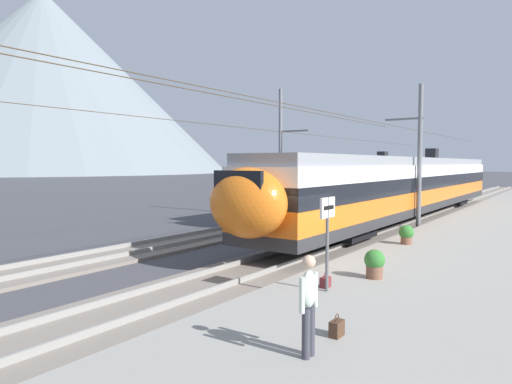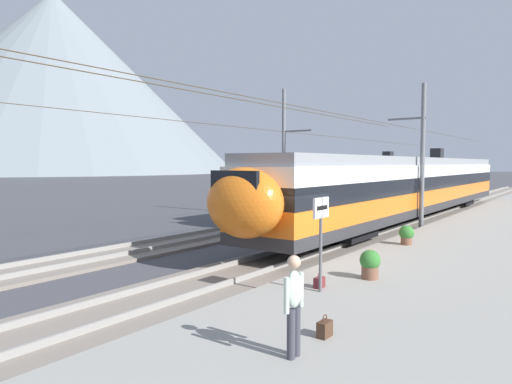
% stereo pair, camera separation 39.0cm
% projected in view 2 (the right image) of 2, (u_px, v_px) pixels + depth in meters
% --- Properties ---
extents(ground_plane, '(400.00, 400.00, 0.00)m').
position_uv_depth(ground_plane, '(294.00, 268.00, 15.25)').
color(ground_plane, '#424247').
extents(platform_slab, '(120.00, 8.97, 0.34)m').
position_uv_depth(platform_slab, '(477.00, 291.00, 11.92)').
color(platform_slab, gray).
rests_on(platform_slab, ground).
extents(track_near, '(120.00, 3.00, 0.28)m').
position_uv_depth(track_near, '(273.00, 263.00, 15.75)').
color(track_near, slate).
rests_on(track_near, ground).
extents(track_far, '(120.00, 3.00, 0.28)m').
position_uv_depth(track_far, '(161.00, 245.00, 19.12)').
color(track_far, slate).
rests_on(track_far, ground).
extents(train_near_platform, '(34.23, 3.02, 4.27)m').
position_uv_depth(train_near_platform, '(411.00, 185.00, 27.43)').
color(train_near_platform, '#2D2D30').
rests_on(train_near_platform, track_near).
extents(train_far_track, '(30.97, 2.90, 4.27)m').
position_uv_depth(train_far_track, '(365.00, 180.00, 35.95)').
color(train_far_track, '#2D2D30').
rests_on(train_far_track, track_far).
extents(catenary_mast_mid, '(45.96, 1.99, 7.60)m').
position_uv_depth(catenary_mast_mid, '(420.00, 154.00, 23.53)').
color(catenary_mast_mid, slate).
rests_on(catenary_mast_mid, ground).
extents(catenary_mast_far_side, '(45.96, 2.25, 8.36)m').
position_uv_depth(catenary_mast_far_side, '(286.00, 151.00, 29.88)').
color(catenary_mast_far_side, slate).
rests_on(catenary_mast_far_side, ground).
extents(platform_sign, '(0.70, 0.08, 2.34)m').
position_uv_depth(platform_sign, '(321.00, 223.00, 11.17)').
color(platform_sign, '#59595B').
rests_on(platform_sign, platform_slab).
extents(passenger_walking, '(0.53, 0.22, 1.69)m').
position_uv_depth(passenger_walking, '(294.00, 301.00, 7.40)').
color(passenger_walking, '#383842').
rests_on(passenger_walking, platform_slab).
extents(handbag_beside_passenger, '(0.32, 0.18, 0.42)m').
position_uv_depth(handbag_beside_passenger, '(325.00, 329.00, 8.32)').
color(handbag_beside_passenger, '#472D1E').
rests_on(handbag_beside_passenger, platform_slab).
extents(handbag_near_sign, '(0.32, 0.18, 0.40)m').
position_uv_depth(handbag_near_sign, '(319.00, 282.00, 11.62)').
color(handbag_near_sign, maroon).
rests_on(handbag_near_sign, platform_slab).
extents(potted_plant_platform_edge, '(0.57, 0.57, 0.80)m').
position_uv_depth(potted_plant_platform_edge, '(370.00, 263.00, 12.52)').
color(potted_plant_platform_edge, brown).
rests_on(potted_plant_platform_edge, platform_slab).
extents(potted_plant_by_shelter, '(0.58, 0.58, 0.76)m').
position_uv_depth(potted_plant_by_shelter, '(407.00, 234.00, 17.76)').
color(potted_plant_by_shelter, brown).
rests_on(potted_plant_by_shelter, platform_slab).
extents(mountain_right_ridge, '(142.18, 142.18, 70.31)m').
position_uv_depth(mountain_right_ridge, '(55.00, 83.00, 179.72)').
color(mountain_right_ridge, slate).
rests_on(mountain_right_ridge, ground).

